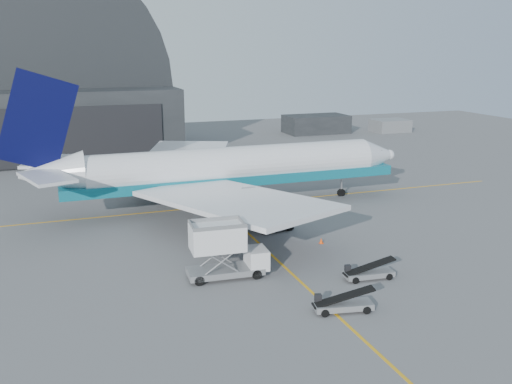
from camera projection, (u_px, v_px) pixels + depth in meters
name	position (u px, v px, depth m)	size (l,w,h in m)	color
ground	(279.00, 262.00, 51.96)	(200.00, 200.00, 0.00)	#565659
taxi_lines	(237.00, 223.00, 63.51)	(80.00, 42.12, 0.02)	orange
hangar	(30.00, 102.00, 101.69)	(50.00, 28.30, 28.00)	black
distant_bldg_a	(316.00, 133.00, 130.04)	(14.00, 8.00, 4.00)	black
distant_bldg_b	(390.00, 132.00, 131.93)	(8.00, 6.00, 2.80)	gray
airliner	(219.00, 169.00, 68.34)	(48.68, 47.20, 17.08)	white
catering_truck	(224.00, 251.00, 47.90)	(6.96, 2.98, 4.69)	gray
pushback_tug	(275.00, 224.00, 60.86)	(4.06, 2.75, 1.75)	black
belt_loader_a	(342.00, 304.00, 42.14)	(4.74, 2.29, 1.77)	gray
belt_loader_b	(368.00, 273.00, 48.06)	(4.56, 1.89, 1.71)	gray
traffic_cone	(321.00, 241.00, 56.76)	(0.39, 0.39, 0.56)	#FF4808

